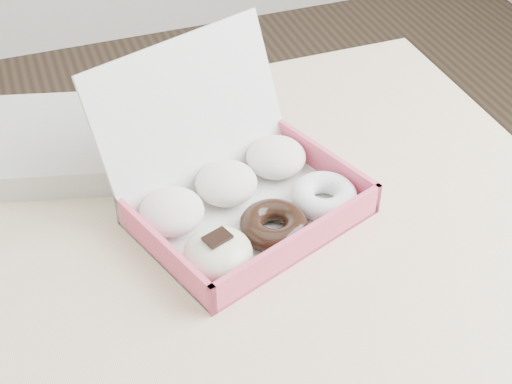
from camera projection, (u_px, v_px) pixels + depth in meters
name	position (u px, v px, depth m)	size (l,w,h in m)	color
table	(162.00, 288.00, 1.00)	(1.20, 0.80, 0.75)	tan
donut_box	(239.00, 194.00, 0.98)	(0.37, 0.36, 0.21)	silver
newspapers	(46.00, 143.00, 1.09)	(0.27, 0.22, 0.04)	silver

